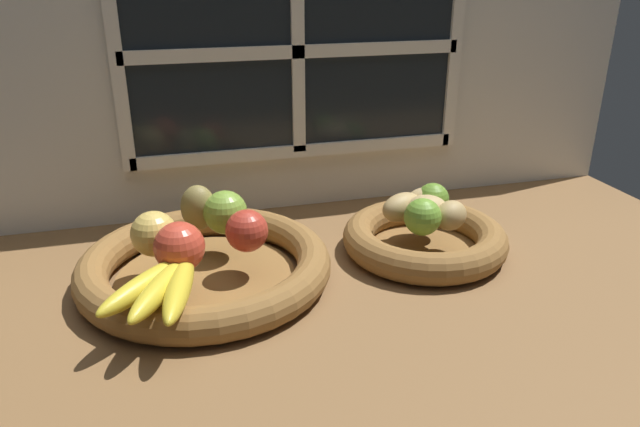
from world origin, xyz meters
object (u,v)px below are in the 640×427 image
at_px(potato_large, 427,210).
at_px(lime_far, 433,199).
at_px(apple_green_back, 225,212).
at_px(apple_red_right, 247,231).
at_px(potato_oblong, 402,207).
at_px(apple_golden_left, 154,234).
at_px(pear_brown, 198,208).
at_px(apple_red_front, 179,247).
at_px(potato_back, 426,201).
at_px(banana_bunch_front, 164,285).
at_px(fruit_bowl_right, 424,239).
at_px(fruit_bowl_left, 205,266).
at_px(potato_small, 451,215).
at_px(lime_near, 423,217).

distance_m(potato_large, lime_far, 0.05).
distance_m(apple_green_back, apple_red_right, 0.08).
bearing_deg(potato_oblong, apple_red_right, -170.52).
distance_m(apple_golden_left, pear_brown, 0.11).
relative_size(apple_red_front, potato_large, 0.99).
distance_m(apple_green_back, potato_back, 0.35).
bearing_deg(apple_red_front, potato_back, 12.80).
relative_size(potato_large, potato_back, 1.04).
bearing_deg(potato_large, banana_bunch_front, -164.08).
bearing_deg(apple_red_front, fruit_bowl_right, 7.86).
bearing_deg(apple_golden_left, pear_brown, 47.26).
xyz_separation_m(fruit_bowl_left, banana_bunch_front, (-0.06, -0.12, 0.04)).
distance_m(fruit_bowl_left, apple_red_right, 0.09).
height_order(banana_bunch_front, potato_oblong, potato_oblong).
bearing_deg(fruit_bowl_left, pear_brown, 89.11).
relative_size(pear_brown, potato_small, 1.27).
xyz_separation_m(fruit_bowl_right, apple_red_right, (-0.31, -0.02, 0.06)).
bearing_deg(potato_oblong, fruit_bowl_left, -175.63).
height_order(apple_red_right, lime_near, apple_red_right).
distance_m(fruit_bowl_right, apple_golden_left, 0.45).
bearing_deg(lime_near, apple_golden_left, 174.66).
relative_size(fruit_bowl_left, apple_red_right, 6.00).
xyz_separation_m(apple_green_back, apple_red_right, (0.02, -0.08, -0.00)).
height_order(fruit_bowl_left, banana_bunch_front, banana_bunch_front).
height_order(fruit_bowl_left, apple_golden_left, apple_golden_left).
bearing_deg(apple_golden_left, apple_green_back, 24.81).
bearing_deg(lime_near, lime_far, 54.16).
distance_m(fruit_bowl_left, apple_green_back, 0.09).
bearing_deg(potato_large, fruit_bowl_left, 180.00).
xyz_separation_m(apple_golden_left, lime_near, (0.42, -0.04, -0.00)).
distance_m(apple_green_back, banana_bunch_front, 0.21).
relative_size(fruit_bowl_right, apple_red_front, 3.83).
xyz_separation_m(potato_large, potato_oblong, (-0.03, 0.03, -0.00)).
distance_m(apple_golden_left, potato_back, 0.46).
xyz_separation_m(apple_red_front, potato_oblong, (0.37, 0.08, -0.01)).
height_order(apple_golden_left, apple_red_right, apple_golden_left).
xyz_separation_m(potato_small, potato_back, (-0.01, 0.07, -0.00)).
bearing_deg(apple_green_back, lime_far, -3.17).
bearing_deg(potato_back, apple_red_front, -167.20).
bearing_deg(potato_small, pear_brown, 164.48).
xyz_separation_m(fruit_bowl_right, potato_oblong, (-0.03, 0.03, 0.05)).
height_order(apple_green_back, lime_far, apple_green_back).
height_order(apple_red_front, potato_back, apple_red_front).
bearing_deg(apple_red_front, apple_green_back, 54.83).
distance_m(pear_brown, lime_far, 0.40).
height_order(apple_golden_left, banana_bunch_front, apple_golden_left).
bearing_deg(banana_bunch_front, lime_near, 12.11).
height_order(fruit_bowl_left, potato_large, potato_large).
height_order(apple_golden_left, potato_back, apple_golden_left).
height_order(fruit_bowl_right, potato_large, potato_large).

